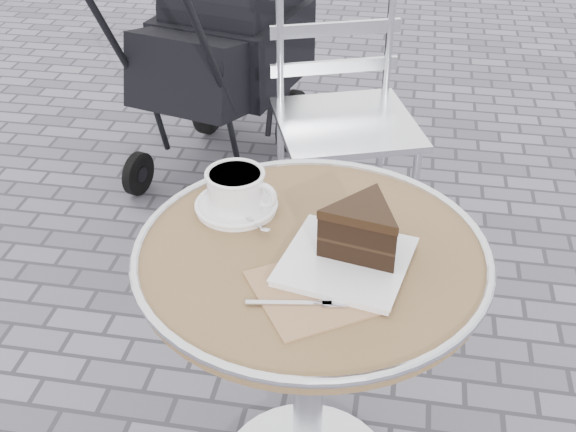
% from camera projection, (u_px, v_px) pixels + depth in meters
% --- Properties ---
extents(cafe_table, '(0.72, 0.72, 0.74)m').
position_uv_depth(cafe_table, '(310.00, 312.00, 1.53)').
color(cafe_table, silver).
rests_on(cafe_table, ground).
extents(cappuccino_set, '(0.18, 0.19, 0.09)m').
position_uv_depth(cappuccino_set, '(237.00, 193.00, 1.54)').
color(cappuccino_set, white).
rests_on(cappuccino_set, cafe_table).
extents(cake_plate_set, '(0.35, 0.38, 0.12)m').
position_uv_depth(cake_plate_set, '(358.00, 238.00, 1.37)').
color(cake_plate_set, '#9E7256').
rests_on(cake_plate_set, cafe_table).
extents(bistro_chair, '(0.57, 0.57, 0.99)m').
position_uv_depth(bistro_chair, '(340.00, 82.00, 2.41)').
color(bistro_chair, silver).
rests_on(bistro_chair, ground).
extents(baby_stroller, '(0.68, 1.07, 1.03)m').
position_uv_depth(baby_stroller, '(222.00, 64.00, 2.92)').
color(baby_stroller, black).
rests_on(baby_stroller, ground).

